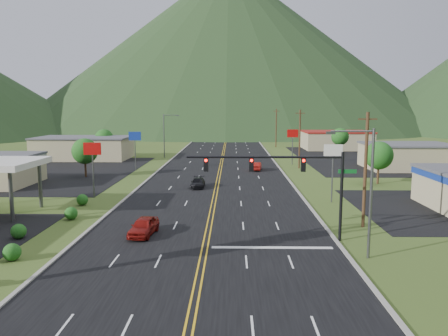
{
  "coord_description": "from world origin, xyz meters",
  "views": [
    {
      "loc": [
        2.01,
        -19.39,
        10.4
      ],
      "look_at": [
        1.22,
        22.89,
        4.5
      ],
      "focal_mm": 35.0,
      "sensor_mm": 36.0,
      "label": 1
    }
  ],
  "objects_px": {
    "car_red_far": "(257,166)",
    "car_red_near": "(144,227)",
    "car_dark_mid": "(198,183)",
    "streetlight_east": "(367,185)",
    "streetlight_west": "(166,133)",
    "traffic_signal": "(290,173)"
  },
  "relations": [
    {
      "from": "traffic_signal",
      "to": "car_red_far",
      "type": "height_order",
      "value": "traffic_signal"
    },
    {
      "from": "car_red_near",
      "to": "streetlight_east",
      "type": "bearing_deg",
      "value": -10.63
    },
    {
      "from": "car_red_near",
      "to": "car_dark_mid",
      "type": "xyz_separation_m",
      "value": [
        2.76,
        21.42,
        -0.12
      ]
    },
    {
      "from": "streetlight_east",
      "to": "car_red_near",
      "type": "relative_size",
      "value": 2.1
    },
    {
      "from": "car_red_far",
      "to": "car_dark_mid",
      "type": "bearing_deg",
      "value": 68.78
    },
    {
      "from": "car_dark_mid",
      "to": "car_red_near",
      "type": "bearing_deg",
      "value": -97.29
    },
    {
      "from": "traffic_signal",
      "to": "car_red_far",
      "type": "relative_size",
      "value": 3.18
    },
    {
      "from": "car_red_near",
      "to": "car_red_far",
      "type": "relative_size",
      "value": 1.04
    },
    {
      "from": "traffic_signal",
      "to": "streetlight_east",
      "type": "bearing_deg",
      "value": -40.39
    },
    {
      "from": "car_red_far",
      "to": "car_red_near",
      "type": "bearing_deg",
      "value": 80.27
    },
    {
      "from": "streetlight_east",
      "to": "car_red_near",
      "type": "bearing_deg",
      "value": 162.83
    },
    {
      "from": "traffic_signal",
      "to": "car_dark_mid",
      "type": "height_order",
      "value": "traffic_signal"
    },
    {
      "from": "streetlight_east",
      "to": "streetlight_west",
      "type": "height_order",
      "value": "same"
    },
    {
      "from": "traffic_signal",
      "to": "streetlight_east",
      "type": "relative_size",
      "value": 1.46
    },
    {
      "from": "streetlight_east",
      "to": "car_red_far",
      "type": "distance_m",
      "value": 42.82
    },
    {
      "from": "car_dark_mid",
      "to": "streetlight_west",
      "type": "bearing_deg",
      "value": 105.45
    },
    {
      "from": "streetlight_east",
      "to": "car_red_far",
      "type": "xyz_separation_m",
      "value": [
        -5.1,
        42.28,
        -4.5
      ]
    },
    {
      "from": "streetlight_east",
      "to": "car_red_far",
      "type": "relative_size",
      "value": 2.19
    },
    {
      "from": "streetlight_east",
      "to": "streetlight_west",
      "type": "distance_m",
      "value": 64.21
    },
    {
      "from": "traffic_signal",
      "to": "car_dark_mid",
      "type": "distance_m",
      "value": 24.65
    },
    {
      "from": "streetlight_east",
      "to": "car_dark_mid",
      "type": "xyz_separation_m",
      "value": [
        -13.62,
        26.48,
        -4.57
      ]
    },
    {
      "from": "car_red_far",
      "to": "traffic_signal",
      "type": "bearing_deg",
      "value": 97.74
    }
  ]
}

